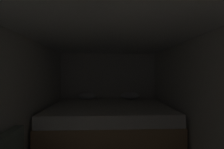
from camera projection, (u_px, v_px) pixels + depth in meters
The scene contains 5 objects.
wall_back at pixel (108, 89), 4.73m from camera, with size 2.75×0.05×1.98m, color silver.
wall_left at pixel (8, 106), 2.16m from camera, with size 0.05×4.98×1.98m, color silver.
wall_right at pixel (211, 104), 2.27m from camera, with size 0.05×4.98×1.98m, color silver.
ceiling_slab at pixel (112, 29), 2.21m from camera, with size 2.75×4.98×0.05m, color white.
bed at pixel (109, 121), 3.68m from camera, with size 2.53×1.98×0.92m.
Camera 1 is at (-0.09, -0.15, 1.40)m, focal length 26.75 mm.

